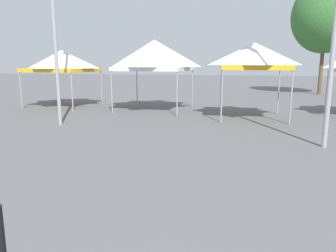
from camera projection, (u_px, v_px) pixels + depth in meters
canopy_tent_left_of_center at (62, 61)px, 18.05m from camera, size 3.51×3.51×3.16m
canopy_tent_far_left at (154, 55)px, 16.65m from camera, size 3.72×3.72×3.63m
canopy_tent_right_of_center at (254, 56)px, 13.98m from camera, size 3.09×3.09×3.31m
tree_behind_tents_right at (326, 16)px, 24.64m from camera, size 5.09×5.09×8.80m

